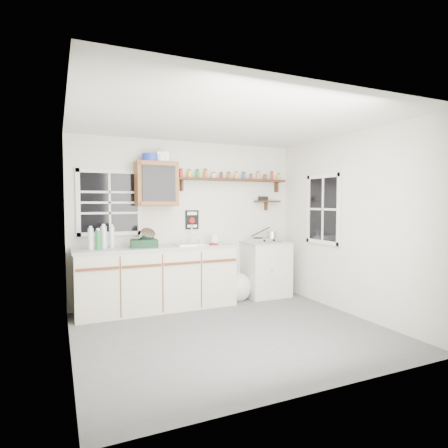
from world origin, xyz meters
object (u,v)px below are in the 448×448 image
object	(u,v)px
right_cabinet	(266,269)
hotplate	(265,240)
spice_shelf	(232,179)
dish_rack	(145,241)
upper_cabinet	(156,184)
main_cabinet	(157,278)

from	to	relation	value
right_cabinet	hotplate	xyz separation A→B (m)	(-0.04, -0.02, 0.49)
spice_shelf	dish_rack	distance (m)	1.76
upper_cabinet	main_cabinet	bearing A→B (deg)	-103.68
spice_shelf	right_cabinet	bearing A→B (deg)	-19.09
spice_shelf	dish_rack	xyz separation A→B (m)	(-1.47, -0.25, -0.93)
main_cabinet	spice_shelf	xyz separation A→B (m)	(1.29, 0.21, 1.47)
upper_cabinet	spice_shelf	size ratio (longest dim) A/B	0.34
dish_rack	hotplate	distance (m)	1.98
right_cabinet	spice_shelf	distance (m)	1.58
main_cabinet	right_cabinet	size ratio (longest dim) A/B	2.54
main_cabinet	spice_shelf	distance (m)	1.97
hotplate	dish_rack	bearing A→B (deg)	179.38
spice_shelf	dish_rack	world-z (taller)	spice_shelf
upper_cabinet	hotplate	bearing A→B (deg)	-4.49
upper_cabinet	hotplate	world-z (taller)	upper_cabinet
spice_shelf	hotplate	xyz separation A→B (m)	(0.51, -0.21, -0.99)
dish_rack	main_cabinet	bearing A→B (deg)	17.17
right_cabinet	upper_cabinet	size ratio (longest dim) A/B	1.40
dish_rack	hotplate	xyz separation A→B (m)	(1.98, 0.04, -0.06)
right_cabinet	upper_cabinet	xyz separation A→B (m)	(-1.80, 0.12, 1.37)
hotplate	upper_cabinet	bearing A→B (deg)	173.67
upper_cabinet	spice_shelf	world-z (taller)	upper_cabinet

